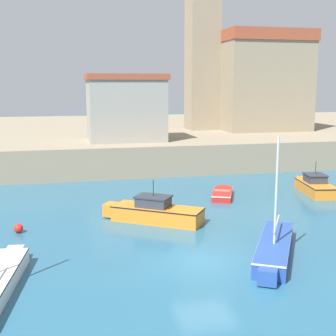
# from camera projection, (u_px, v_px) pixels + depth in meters

# --- Properties ---
(ground_plane) EXTENTS (200.00, 200.00, 0.00)m
(ground_plane) POSITION_uv_depth(u_px,v_px,m) (205.00, 261.00, 20.00)
(ground_plane) COLOR #28607F
(quay_seawall) EXTENTS (120.00, 40.00, 2.56)m
(quay_seawall) POSITION_uv_depth(u_px,v_px,m) (109.00, 137.00, 56.38)
(quay_seawall) COLOR gray
(quay_seawall) RESTS_ON ground
(motorboat_orange_0) EXTENTS (5.42, 4.27, 2.35)m
(motorboat_orange_0) POSITION_uv_depth(u_px,v_px,m) (154.00, 212.00, 25.74)
(motorboat_orange_0) COLOR orange
(motorboat_orange_0) RESTS_ON ground
(dinghy_red_3) EXTENTS (2.41, 3.87, 0.52)m
(dinghy_red_3) POSITION_uv_depth(u_px,v_px,m) (222.00, 193.00, 31.44)
(dinghy_red_3) COLOR red
(dinghy_red_3) RESTS_ON ground
(sailboat_blue_5) EXTENTS (4.26, 6.28, 5.37)m
(sailboat_blue_5) POSITION_uv_depth(u_px,v_px,m) (274.00, 247.00, 20.55)
(sailboat_blue_5) COLOR #284C9E
(sailboat_blue_5) RESTS_ON ground
(motorboat_orange_6) EXTENTS (2.35, 5.02, 2.25)m
(motorboat_orange_6) POSITION_uv_depth(u_px,v_px,m) (315.00, 186.00, 32.58)
(motorboat_orange_6) COLOR orange
(motorboat_orange_6) RESTS_ON ground
(mooring_buoy) EXTENTS (0.47, 0.47, 0.47)m
(mooring_buoy) POSITION_uv_depth(u_px,v_px,m) (19.00, 228.00, 23.84)
(mooring_buoy) COLOR red
(mooring_buoy) RESTS_ON ground
(church) EXTENTS (13.06, 15.61, 17.94)m
(church) POSITION_uv_depth(u_px,v_px,m) (242.00, 77.00, 54.57)
(church) COLOR gray
(church) RESTS_ON quay_seawall
(harbor_shed_near_wharf) EXTENTS (6.92, 5.08, 5.81)m
(harbor_shed_near_wharf) POSITION_uv_depth(u_px,v_px,m) (126.00, 107.00, 41.30)
(harbor_shed_near_wharf) COLOR gray
(harbor_shed_near_wharf) RESTS_ON quay_seawall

